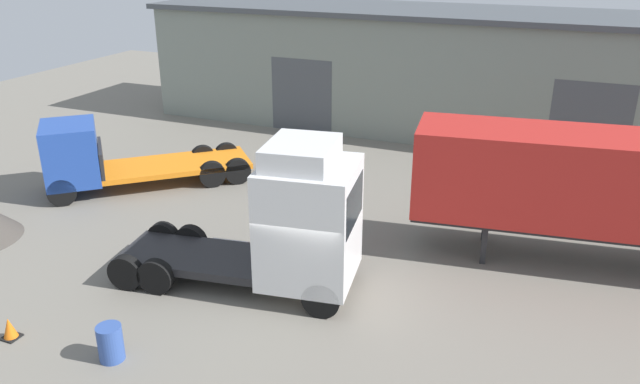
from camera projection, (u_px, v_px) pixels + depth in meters
ground_plane at (307, 296)px, 16.95m from camera, size 60.00×60.00×0.00m
warehouse_building at (450, 72)px, 30.37m from camera, size 30.34×6.67×5.85m
tractor_unit_white at (291, 223)px, 16.54m from camera, size 6.94×3.50×4.29m
flatbed_truck_blue at (104, 157)px, 23.57m from camera, size 7.20×6.88×2.71m
oil_drum at (110, 343)px, 14.26m from camera, size 0.58×0.58×0.88m
traffic_cone at (10, 329)px, 15.08m from camera, size 0.40×0.40×0.55m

